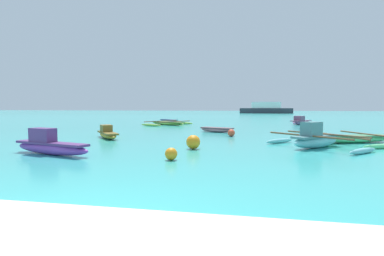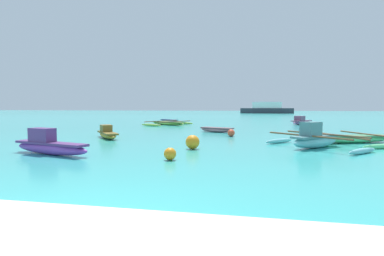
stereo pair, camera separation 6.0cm
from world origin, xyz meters
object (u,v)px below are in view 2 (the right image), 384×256
at_px(moored_boat_0, 301,121).
at_px(moored_boat_5, 49,145).
at_px(moored_boat_6, 217,130).
at_px(mooring_buoy_2, 193,142).
at_px(mooring_buoy_1, 231,133).
at_px(moored_boat_7, 169,121).
at_px(moored_boat_1, 107,133).
at_px(moored_boat_3, 353,139).
at_px(mooring_buoy_0, 170,154).
at_px(distant_ferry, 266,109).
at_px(moored_boat_4, 168,123).
at_px(moored_boat_2, 315,139).

relative_size(moored_boat_0, moored_boat_5, 0.81).
height_order(moored_boat_6, mooring_buoy_2, mooring_buoy_2).
distance_m(moored_boat_0, mooring_buoy_1, 13.57).
bearing_deg(moored_boat_0, moored_boat_7, 121.82).
height_order(moored_boat_1, moored_boat_3, moored_boat_1).
xyz_separation_m(moored_boat_0, mooring_buoy_0, (-6.99, -20.04, -0.09)).
relative_size(moored_boat_6, distant_ferry, 0.19).
bearing_deg(moored_boat_3, moored_boat_4, 115.60).
bearing_deg(moored_boat_5, moored_boat_1, 111.69).
xyz_separation_m(moored_boat_3, moored_boat_4, (-11.80, 11.06, -0.01)).
distance_m(moored_boat_2, moored_boat_6, 8.04).
height_order(moored_boat_7, mooring_buoy_2, mooring_buoy_2).
bearing_deg(moored_boat_2, moored_boat_0, 38.33).
xyz_separation_m(moored_boat_2, distant_ferry, (1.40, 63.79, 0.79)).
relative_size(moored_boat_3, moored_boat_5, 1.40).
distance_m(moored_boat_0, mooring_buoy_2, 18.81).
bearing_deg(moored_boat_4, distant_ferry, 106.71).
bearing_deg(mooring_buoy_0, moored_boat_7, 105.48).
height_order(moored_boat_4, mooring_buoy_0, mooring_buoy_0).
bearing_deg(moored_boat_5, moored_boat_3, 42.12).
distance_m(moored_boat_7, mooring_buoy_0, 21.64).
xyz_separation_m(mooring_buoy_0, distant_ferry, (6.32, 67.52, 0.94)).
bearing_deg(moored_boat_1, distant_ferry, 130.94).
xyz_separation_m(moored_boat_0, mooring_buoy_2, (-6.76, -17.55, -0.01)).
height_order(mooring_buoy_0, distant_ferry, distant_ferry).
bearing_deg(moored_boat_0, mooring_buoy_2, -165.61).
bearing_deg(distant_ferry, moored_boat_2, -91.25).
bearing_deg(distant_ferry, moored_boat_4, -102.41).
height_order(moored_boat_1, mooring_buoy_0, moored_boat_1).
relative_size(moored_boat_4, distant_ferry, 0.38).
height_order(moored_boat_0, moored_boat_2, moored_boat_2).
relative_size(moored_boat_1, mooring_buoy_2, 4.53).
height_order(moored_boat_2, moored_boat_3, moored_boat_2).
distance_m(moored_boat_4, moored_boat_5, 16.67).
bearing_deg(moored_boat_0, mooring_buoy_0, -163.75).
relative_size(moored_boat_1, mooring_buoy_0, 6.44).
relative_size(moored_boat_6, moored_boat_7, 0.97).
height_order(moored_boat_1, moored_boat_4, moored_boat_1).
relative_size(moored_boat_0, moored_boat_7, 1.12).
bearing_deg(moored_boat_6, moored_boat_2, -31.88).
bearing_deg(mooring_buoy_1, moored_boat_1, -161.84).
bearing_deg(moored_boat_3, moored_boat_2, -155.07).
bearing_deg(mooring_buoy_2, distant_ferry, 84.64).
relative_size(moored_boat_5, distant_ferry, 0.27).
relative_size(mooring_buoy_1, mooring_buoy_2, 0.73).
xyz_separation_m(moored_boat_1, moored_boat_5, (0.54, -5.32, 0.08)).
xyz_separation_m(mooring_buoy_0, mooring_buoy_1, (1.38, 7.68, 0.01)).
distance_m(moored_boat_7, mooring_buoy_1, 14.99).
xyz_separation_m(moored_boat_5, moored_boat_7, (-1.41, 20.56, -0.12)).
xyz_separation_m(moored_boat_1, moored_boat_4, (0.11, 11.34, -0.07)).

